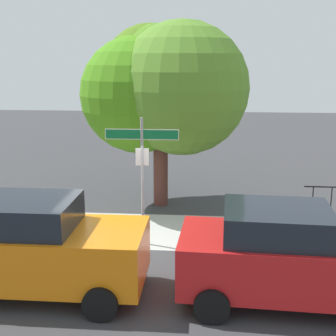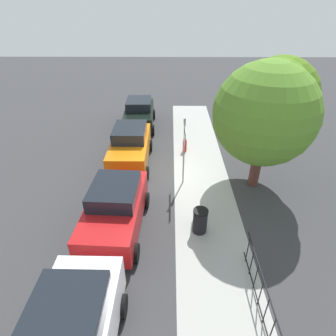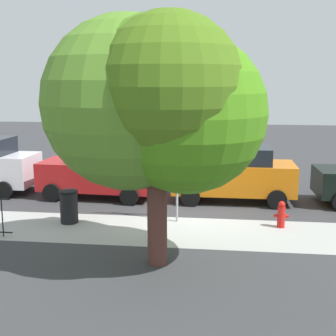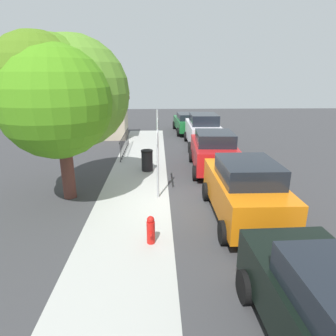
{
  "view_description": "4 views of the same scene",
  "coord_description": "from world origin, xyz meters",
  "px_view_note": "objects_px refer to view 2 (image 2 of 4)",
  "views": [
    {
      "loc": [
        2.0,
        -10.25,
        4.51
      ],
      "look_at": [
        1.05,
        1.26,
        1.76
      ],
      "focal_mm": 48.96,
      "sensor_mm": 36.0,
      "label": 1
    },
    {
      "loc": [
        11.31,
        -0.2,
        7.51
      ],
      "look_at": [
        1.02,
        -0.29,
        1.1
      ],
      "focal_mm": 30.03,
      "sensor_mm": 36.0,
      "label": 2
    },
    {
      "loc": [
        -0.82,
        13.52,
        4.2
      ],
      "look_at": [
        0.84,
        -0.19,
        1.51
      ],
      "focal_mm": 49.01,
      "sensor_mm": 36.0,
      "label": 3
    },
    {
      "loc": [
        -9.28,
        0.39,
        4.25
      ],
      "look_at": [
        0.13,
        0.05,
        1.24
      ],
      "focal_mm": 30.93,
      "sensor_mm": 36.0,
      "label": 4
    }
  ],
  "objects_px": {
    "shade_tree": "(267,106)",
    "car_red": "(115,209)",
    "car_orange": "(130,146)",
    "trash_bin": "(200,221)",
    "car_black": "(139,113)",
    "fire_hydrant": "(185,145)",
    "street_sign": "(184,139)"
  },
  "relations": [
    {
      "from": "car_black",
      "to": "trash_bin",
      "type": "bearing_deg",
      "value": 16.1
    },
    {
      "from": "shade_tree",
      "to": "car_black",
      "type": "relative_size",
      "value": 1.39
    },
    {
      "from": "car_orange",
      "to": "shade_tree",
      "type": "bearing_deg",
      "value": 71.98
    },
    {
      "from": "car_red",
      "to": "street_sign",
      "type": "bearing_deg",
      "value": 142.92
    },
    {
      "from": "shade_tree",
      "to": "car_red",
      "type": "distance_m",
      "value": 7.05
    },
    {
      "from": "street_sign",
      "to": "fire_hydrant",
      "type": "bearing_deg",
      "value": 176.24
    },
    {
      "from": "street_sign",
      "to": "trash_bin",
      "type": "xyz_separation_m",
      "value": [
        3.16,
        0.5,
        -1.73
      ]
    },
    {
      "from": "car_orange",
      "to": "fire_hydrant",
      "type": "relative_size",
      "value": 5.35
    },
    {
      "from": "trash_bin",
      "to": "car_black",
      "type": "bearing_deg",
      "value": -162.13
    },
    {
      "from": "car_black",
      "to": "fire_hydrant",
      "type": "relative_size",
      "value": 5.21
    },
    {
      "from": "shade_tree",
      "to": "trash_bin",
      "type": "bearing_deg",
      "value": -41.95
    },
    {
      "from": "shade_tree",
      "to": "car_black",
      "type": "bearing_deg",
      "value": -138.89
    },
    {
      "from": "street_sign",
      "to": "trash_bin",
      "type": "bearing_deg",
      "value": 8.97
    },
    {
      "from": "car_black",
      "to": "car_orange",
      "type": "height_order",
      "value": "car_orange"
    },
    {
      "from": "car_red",
      "to": "trash_bin",
      "type": "bearing_deg",
      "value": 91.01
    },
    {
      "from": "car_red",
      "to": "trash_bin",
      "type": "relative_size",
      "value": 4.24
    },
    {
      "from": "car_orange",
      "to": "fire_hydrant",
      "type": "bearing_deg",
      "value": 114.48
    },
    {
      "from": "car_red",
      "to": "fire_hydrant",
      "type": "bearing_deg",
      "value": 158.5
    },
    {
      "from": "car_red",
      "to": "fire_hydrant",
      "type": "height_order",
      "value": "car_red"
    },
    {
      "from": "car_orange",
      "to": "car_red",
      "type": "height_order",
      "value": "car_orange"
    },
    {
      "from": "street_sign",
      "to": "car_orange",
      "type": "relative_size",
      "value": 0.76
    },
    {
      "from": "car_black",
      "to": "car_red",
      "type": "distance_m",
      "value": 9.6
    },
    {
      "from": "shade_tree",
      "to": "car_red",
      "type": "relative_size",
      "value": 1.36
    },
    {
      "from": "car_red",
      "to": "car_orange",
      "type": "bearing_deg",
      "value": -176.52
    },
    {
      "from": "car_black",
      "to": "trash_bin",
      "type": "height_order",
      "value": "car_black"
    },
    {
      "from": "car_orange",
      "to": "fire_hydrant",
      "type": "xyz_separation_m",
      "value": [
        -1.28,
        2.81,
        -0.58
      ]
    },
    {
      "from": "shade_tree",
      "to": "car_orange",
      "type": "relative_size",
      "value": 1.35
    },
    {
      "from": "car_orange",
      "to": "trash_bin",
      "type": "height_order",
      "value": "car_orange"
    },
    {
      "from": "car_orange",
      "to": "trash_bin",
      "type": "distance_m",
      "value": 5.83
    },
    {
      "from": "car_black",
      "to": "fire_hydrant",
      "type": "bearing_deg",
      "value": 37.03
    },
    {
      "from": "trash_bin",
      "to": "car_red",
      "type": "bearing_deg",
      "value": -91.95
    },
    {
      "from": "shade_tree",
      "to": "car_red",
      "type": "bearing_deg",
      "value": -63.25
    }
  ]
}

